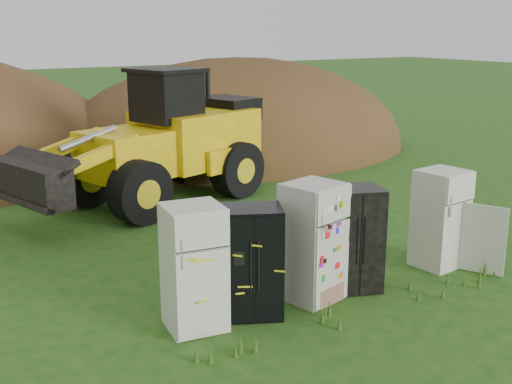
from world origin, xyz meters
TOP-DOWN VIEW (x-y plane):
  - ground at (0.00, 0.00)m, footprint 120.00×120.00m
  - fridge_leftmost at (-2.56, 0.04)m, footprint 0.90×0.87m
  - fridge_black_side at (-1.63, -0.03)m, footprint 1.09×1.00m
  - fridge_sticker at (-0.50, -0.01)m, footprint 1.02×0.97m
  - fridge_dark_mid at (0.30, -0.02)m, footprint 1.08×0.98m
  - fridge_open_door at (2.33, -0.01)m, footprint 0.89×0.83m
  - wheel_loader at (-0.80, 6.52)m, footprint 7.28×4.60m
  - dirt_mound_right at (4.65, 11.56)m, footprint 12.83×9.41m

SIDE VIEW (x-z plane):
  - ground at x=0.00m, z-range 0.00..0.00m
  - dirt_mound_right at x=4.65m, z-range -3.23..3.23m
  - fridge_black_side at x=-1.63m, z-range 0.00..1.69m
  - fridge_dark_mid at x=0.30m, z-range 0.00..1.74m
  - fridge_open_door at x=2.33m, z-range 0.00..1.78m
  - fridge_leftmost at x=-2.56m, z-range 0.00..1.84m
  - fridge_sticker at x=-0.50m, z-range 0.00..1.91m
  - wheel_loader at x=-0.80m, z-range 0.00..3.28m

